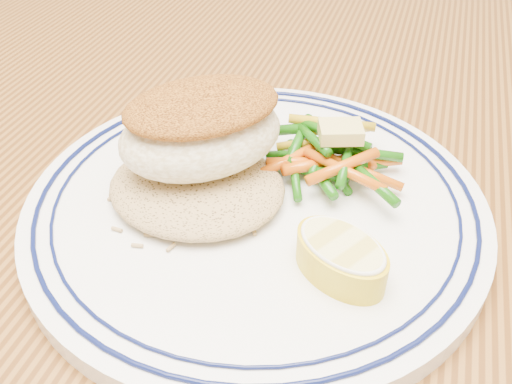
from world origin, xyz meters
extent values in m
cube|color=#553011|center=(0.00, 0.00, 0.73)|extent=(1.50, 0.90, 0.04)
cylinder|color=#553011|center=(-0.68, 0.38, 0.35)|extent=(0.07, 0.07, 0.71)
cylinder|color=white|center=(-0.03, -0.04, 0.76)|extent=(0.30, 0.30, 0.01)
torus|color=#0A113F|center=(-0.03, -0.04, 0.77)|extent=(0.28, 0.28, 0.00)
torus|color=#0A113F|center=(-0.03, -0.04, 0.77)|extent=(0.26, 0.26, 0.00)
ellipsoid|color=#A58552|center=(-0.06, -0.05, 0.78)|extent=(0.12, 0.10, 0.02)
ellipsoid|color=#F6EECB|center=(-0.07, -0.04, 0.80)|extent=(0.13, 0.13, 0.05)
ellipsoid|color=#9A5918|center=(-0.07, -0.04, 0.82)|extent=(0.12, 0.12, 0.02)
cylinder|color=#16570A|center=(0.01, 0.00, 0.77)|extent=(0.04, 0.05, 0.01)
cylinder|color=#16570A|center=(0.00, -0.01, 0.77)|extent=(0.05, 0.01, 0.01)
cylinder|color=#16570A|center=(0.03, 0.00, 0.77)|extent=(0.05, 0.03, 0.01)
cylinder|color=#C75309|center=(0.03, 0.00, 0.77)|extent=(0.06, 0.03, 0.01)
cylinder|color=#16570A|center=(0.00, 0.01, 0.77)|extent=(0.01, 0.06, 0.01)
cylinder|color=#C75309|center=(0.03, 0.02, 0.77)|extent=(0.03, 0.04, 0.01)
cylinder|color=#16570A|center=(0.01, -0.02, 0.77)|extent=(0.03, 0.04, 0.01)
cylinder|color=#16570A|center=(-0.01, -0.02, 0.77)|extent=(0.03, 0.06, 0.01)
cylinder|color=#C75309|center=(0.00, -0.01, 0.78)|extent=(0.04, 0.04, 0.01)
cylinder|color=#16570A|center=(-0.01, 0.00, 0.78)|extent=(0.05, 0.01, 0.01)
cylinder|color=#C75309|center=(-0.01, -0.01, 0.78)|extent=(0.04, 0.05, 0.01)
cylinder|color=#C75309|center=(0.04, -0.01, 0.78)|extent=(0.05, 0.02, 0.01)
cylinder|color=#C75309|center=(-0.01, -0.01, 0.78)|extent=(0.04, 0.03, 0.01)
cylinder|color=#BC9914|center=(0.00, 0.01, 0.78)|extent=(0.06, 0.03, 0.01)
cylinder|color=#16570A|center=(0.04, -0.02, 0.78)|extent=(0.04, 0.04, 0.01)
cylinder|color=#16570A|center=(-0.01, 0.01, 0.78)|extent=(0.01, 0.05, 0.01)
cylinder|color=#BC9914|center=(0.01, 0.03, 0.78)|extent=(0.05, 0.02, 0.01)
cylinder|color=#16570A|center=(0.03, 0.01, 0.78)|extent=(0.06, 0.02, 0.01)
cylinder|color=#C75309|center=(0.02, -0.02, 0.78)|extent=(0.06, 0.03, 0.01)
cylinder|color=#16570A|center=(0.00, 0.02, 0.78)|extent=(0.05, 0.02, 0.01)
cylinder|color=#16570A|center=(0.02, -0.01, 0.78)|extent=(0.01, 0.06, 0.01)
cylinder|color=#C75309|center=(0.02, -0.02, 0.78)|extent=(0.04, 0.04, 0.02)
cylinder|color=#16570A|center=(0.01, 0.01, 0.79)|extent=(0.05, 0.03, 0.01)
cylinder|color=#16570A|center=(0.00, 0.00, 0.79)|extent=(0.04, 0.04, 0.01)
cylinder|color=#BC9914|center=(0.01, 0.03, 0.79)|extent=(0.06, 0.02, 0.01)
cube|color=#D4C668|center=(0.02, 0.00, 0.80)|extent=(0.03, 0.03, 0.01)
torus|color=white|center=(0.04, -0.09, 0.79)|extent=(0.07, 0.07, 0.00)
camera|label=1|loc=(0.06, -0.32, 1.00)|focal=40.00mm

